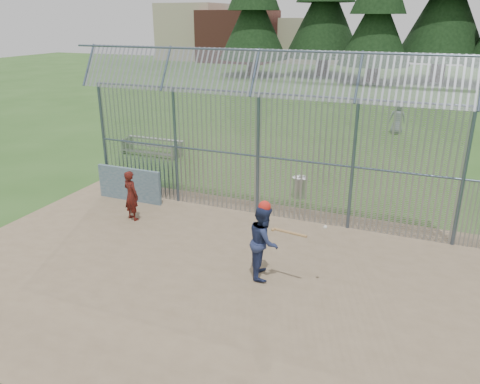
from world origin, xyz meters
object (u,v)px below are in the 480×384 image
at_px(batter, 264,241).
at_px(bleacher, 152,147).
at_px(trash_can, 300,187).
at_px(dugout_wall, 129,184).
at_px(onlooker, 131,195).

relative_size(batter, bleacher, 0.63).
bearing_deg(batter, trash_can, -10.93).
bearing_deg(bleacher, dugout_wall, -65.01).
height_order(dugout_wall, onlooker, onlooker).
bearing_deg(trash_can, bleacher, 161.40).
relative_size(dugout_wall, batter, 1.32).
distance_m(batter, bleacher, 12.06).
height_order(trash_can, bleacher, trash_can).
relative_size(onlooker, trash_can, 1.99).
height_order(batter, onlooker, batter).
distance_m(dugout_wall, onlooker, 1.73).
distance_m(batter, trash_can, 5.79).
distance_m(trash_can, bleacher, 8.42).
relative_size(trash_can, bleacher, 0.27).
xyz_separation_m(batter, onlooker, (-5.09, 1.69, -0.13)).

